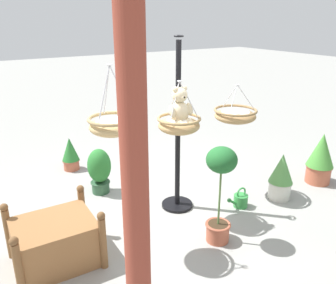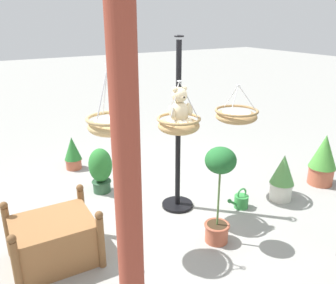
# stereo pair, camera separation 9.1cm
# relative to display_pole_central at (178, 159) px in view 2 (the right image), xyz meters

# --- Properties ---
(ground_plane) EXTENTS (40.00, 40.00, 0.00)m
(ground_plane) POSITION_rel_display_pole_central_xyz_m (0.24, -0.03, -0.72)
(ground_plane) COLOR gray
(display_pole_central) EXTENTS (0.44, 0.44, 2.36)m
(display_pole_central) POSITION_rel_display_pole_central_xyz_m (0.00, 0.00, 0.00)
(display_pole_central) COLOR black
(display_pole_central) RESTS_ON ground
(hanging_basket_with_teddy) EXTENTS (0.54, 0.54, 0.66)m
(hanging_basket_with_teddy) POSITION_rel_display_pole_central_xyz_m (0.15, 0.25, 0.59)
(hanging_basket_with_teddy) COLOR tan
(teddy_bear) EXTENTS (0.33, 0.29, 0.47)m
(teddy_bear) POSITION_rel_display_pole_central_xyz_m (0.15, 0.27, 0.80)
(teddy_bear) COLOR beige
(hanging_basket_left_high) EXTENTS (0.61, 0.61, 0.55)m
(hanging_basket_left_high) POSITION_rel_display_pole_central_xyz_m (-0.91, 0.11, 0.52)
(hanging_basket_left_high) COLOR #A37F51
(hanging_basket_right_low) EXTENTS (0.51, 0.51, 0.72)m
(hanging_basket_right_low) POSITION_rel_display_pole_central_xyz_m (1.13, 0.49, 0.81)
(hanging_basket_right_low) COLOR tan
(greenhouse_pillar_right) EXTENTS (0.34, 0.34, 3.06)m
(greenhouse_pillar_right) POSITION_rel_display_pole_central_xyz_m (1.58, 1.89, 0.76)
(greenhouse_pillar_right) COLOR brown
(greenhouse_pillar_right) RESTS_ON ground
(wooden_planter_box) EXTENTS (0.94, 0.80, 0.68)m
(wooden_planter_box) POSITION_rel_display_pole_central_xyz_m (1.80, 0.31, -0.45)
(wooden_planter_box) COLOR olive
(wooden_planter_box) RESTS_ON ground
(potted_plant_fern_front) EXTENTS (0.42, 0.42, 0.84)m
(potted_plant_fern_front) POSITION_rel_display_pole_central_xyz_m (-2.38, 0.58, -0.30)
(potted_plant_fern_front) COLOR #AD563D
(potted_plant_fern_front) RESTS_ON ground
(potted_plant_flowering_red) EXTENTS (0.35, 0.35, 0.71)m
(potted_plant_flowering_red) POSITION_rel_display_pole_central_xyz_m (-1.43, 0.61, -0.36)
(potted_plant_flowering_red) COLOR beige
(potted_plant_flowering_red) RESTS_ON ground
(potted_plant_tall_leafy) EXTENTS (0.30, 0.30, 0.59)m
(potted_plant_tall_leafy) POSITION_rel_display_pole_central_xyz_m (0.90, -2.06, -0.43)
(potted_plant_tall_leafy) COLOR #AD563D
(potted_plant_tall_leafy) RESTS_ON ground
(potted_plant_small_succulent) EXTENTS (0.36, 0.36, 1.21)m
(potted_plant_small_succulent) POSITION_rel_display_pole_central_xyz_m (0.03, 0.94, -0.00)
(potted_plant_small_succulent) COLOR #AD563D
(potted_plant_small_succulent) RESTS_ON ground
(potted_plant_conical_shrub) EXTENTS (0.36, 0.36, 0.71)m
(potted_plant_conical_shrub) POSITION_rel_display_pole_central_xyz_m (0.77, -0.97, -0.35)
(potted_plant_conical_shrub) COLOR #2D5638
(potted_plant_conical_shrub) RESTS_ON ground
(watering_can) EXTENTS (0.35, 0.20, 0.30)m
(watering_can) POSITION_rel_display_pole_central_xyz_m (-0.75, 0.50, -0.62)
(watering_can) COLOR #338C3F
(watering_can) RESTS_ON ground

